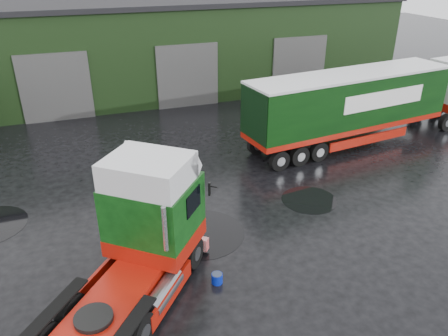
{
  "coord_description": "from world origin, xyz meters",
  "views": [
    {
      "loc": [
        -5.15,
        -12.86,
        9.1
      ],
      "look_at": [
        -0.1,
        1.22,
        1.7
      ],
      "focal_mm": 35.0,
      "sensor_mm": 36.0,
      "label": 1
    }
  ],
  "objects_px": {
    "lorry_right": "(348,110)",
    "hero_tractor": "(123,249)",
    "warehouse": "(166,41)",
    "tree_back_b": "(222,13)",
    "tree_back_a": "(48,8)",
    "wash_bucket": "(217,278)"
  },
  "relations": [
    {
      "from": "tree_back_a",
      "to": "hero_tractor",
      "type": "bearing_deg",
      "value": -87.4
    },
    {
      "from": "warehouse",
      "to": "wash_bucket",
      "type": "height_order",
      "value": "warehouse"
    },
    {
      "from": "warehouse",
      "to": "hero_tractor",
      "type": "relative_size",
      "value": 5.04
    },
    {
      "from": "tree_back_a",
      "to": "tree_back_b",
      "type": "height_order",
      "value": "tree_back_a"
    },
    {
      "from": "tree_back_a",
      "to": "tree_back_b",
      "type": "relative_size",
      "value": 1.27
    },
    {
      "from": "wash_bucket",
      "to": "tree_back_a",
      "type": "bearing_deg",
      "value": 97.22
    },
    {
      "from": "hero_tractor",
      "to": "wash_bucket",
      "type": "height_order",
      "value": "hero_tractor"
    },
    {
      "from": "warehouse",
      "to": "wash_bucket",
      "type": "bearing_deg",
      "value": -99.46
    },
    {
      "from": "lorry_right",
      "to": "tree_back_a",
      "type": "height_order",
      "value": "tree_back_a"
    },
    {
      "from": "hero_tractor",
      "to": "tree_back_a",
      "type": "bearing_deg",
      "value": 131.76
    },
    {
      "from": "tree_back_a",
      "to": "tree_back_b",
      "type": "distance_m",
      "value": 16.03
    },
    {
      "from": "hero_tractor",
      "to": "tree_back_a",
      "type": "relative_size",
      "value": 0.68
    },
    {
      "from": "lorry_right",
      "to": "tree_back_b",
      "type": "xyz_separation_m",
      "value": [
        2.0,
        25.0,
        1.83
      ]
    },
    {
      "from": "warehouse",
      "to": "lorry_right",
      "type": "bearing_deg",
      "value": -68.2
    },
    {
      "from": "wash_bucket",
      "to": "tree_back_a",
      "type": "relative_size",
      "value": 0.04
    },
    {
      "from": "warehouse",
      "to": "tree_back_a",
      "type": "relative_size",
      "value": 3.41
    },
    {
      "from": "hero_tractor",
      "to": "wash_bucket",
      "type": "relative_size",
      "value": 18.58
    },
    {
      "from": "warehouse",
      "to": "tree_back_b",
      "type": "distance_m",
      "value": 12.82
    },
    {
      "from": "tree_back_b",
      "to": "warehouse",
      "type": "bearing_deg",
      "value": -128.66
    },
    {
      "from": "wash_bucket",
      "to": "tree_back_b",
      "type": "relative_size",
      "value": 0.05
    },
    {
      "from": "tree_back_a",
      "to": "wash_bucket",
      "type": "bearing_deg",
      "value": -82.78
    },
    {
      "from": "lorry_right",
      "to": "hero_tractor",
      "type": "bearing_deg",
      "value": -64.5
    }
  ]
}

